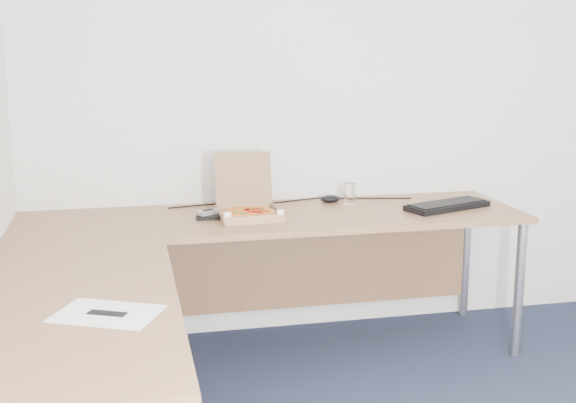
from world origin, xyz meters
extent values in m
cube|color=#8E613E|center=(-0.50, 1.40, 0.71)|extent=(2.50, 0.70, 0.03)
cube|color=#8E613E|center=(-1.40, 0.30, 0.71)|extent=(0.70, 1.50, 0.03)
cylinder|color=gray|center=(0.70, 1.70, 0.35)|extent=(0.05, 0.05, 0.70)
cube|color=#A87D55|center=(-0.63, 1.36, 0.73)|extent=(0.29, 0.29, 0.01)
cube|color=#A87D55|center=(-0.63, 1.53, 0.88)|extent=(0.29, 0.06, 0.29)
cylinder|color=tan|center=(-0.63, 1.36, 0.75)|extent=(0.26, 0.26, 0.02)
cylinder|color=red|center=(-0.63, 1.36, 0.76)|extent=(0.23, 0.23, 0.00)
cylinder|color=silver|center=(-0.05, 1.56, 0.78)|extent=(0.06, 0.06, 0.11)
cube|color=black|center=(0.40, 1.34, 0.74)|extent=(0.48, 0.31, 0.03)
ellipsoid|color=black|center=(-0.14, 1.62, 0.75)|extent=(0.12, 0.09, 0.04)
cube|color=black|center=(-0.82, 1.39, 0.74)|extent=(0.13, 0.11, 0.02)
cube|color=#B2B5BA|center=(-0.82, 1.40, 0.76)|extent=(0.12, 0.10, 0.02)
cube|color=white|center=(-1.28, 0.17, 0.73)|extent=(0.39, 0.34, 0.00)
camera|label=1|loc=(-1.20, -2.11, 1.56)|focal=46.26mm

